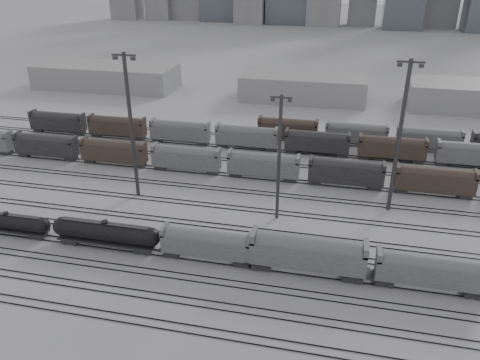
% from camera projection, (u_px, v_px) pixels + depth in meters
% --- Properties ---
extents(ground, '(900.00, 900.00, 0.00)m').
position_uv_depth(ground, '(176.00, 259.00, 72.66)').
color(ground, silver).
rests_on(ground, ground).
extents(tracks, '(220.00, 71.50, 0.16)m').
position_uv_depth(tracks, '(208.00, 206.00, 88.03)').
color(tracks, black).
rests_on(tracks, ground).
extents(tank_car_a, '(15.77, 2.63, 3.90)m').
position_uv_depth(tank_car_a, '(8.00, 222.00, 78.53)').
color(tank_car_a, black).
rests_on(tank_car_a, ground).
extents(tank_car_b, '(18.44, 3.07, 4.56)m').
position_uv_depth(tank_car_b, '(106.00, 232.00, 74.79)').
color(tank_car_b, black).
rests_on(tank_car_b, ground).
extents(hopper_car_a, '(14.08, 2.80, 5.03)m').
position_uv_depth(hopper_car_a, '(207.00, 243.00, 71.27)').
color(hopper_car_a, black).
rests_on(hopper_car_a, ground).
extents(hopper_car_b, '(16.85, 3.35, 6.02)m').
position_uv_depth(hopper_car_b, '(308.00, 252.00, 67.96)').
color(hopper_car_b, black).
rests_on(hopper_car_b, ground).
extents(hopper_car_c, '(14.92, 2.96, 5.33)m').
position_uv_depth(hopper_car_c, '(431.00, 270.00, 64.78)').
color(hopper_car_c, black).
rests_on(hopper_car_c, ground).
extents(light_mast_b, '(4.44, 0.71, 27.73)m').
position_uv_depth(light_mast_b, '(131.00, 124.00, 85.94)').
color(light_mast_b, '#37373A').
rests_on(light_mast_b, ground).
extents(light_mast_c, '(3.62, 0.58, 22.62)m').
position_uv_depth(light_mast_c, '(279.00, 156.00, 79.10)').
color(light_mast_c, '#37373A').
rests_on(light_mast_c, ground).
extents(light_mast_d, '(4.44, 0.71, 27.74)m').
position_uv_depth(light_mast_d, '(400.00, 135.00, 80.70)').
color(light_mast_d, '#37373A').
rests_on(light_mast_d, ground).
extents(bg_string_near, '(151.00, 3.00, 5.60)m').
position_uv_depth(bg_string_near, '(263.00, 166.00, 98.02)').
color(bg_string_near, slate).
rests_on(bg_string_near, ground).
extents(bg_string_mid, '(151.00, 3.00, 5.60)m').
position_uv_depth(bg_string_mid, '(317.00, 143.00, 110.12)').
color(bg_string_mid, black).
rests_on(bg_string_mid, ground).
extents(bg_string_far, '(66.00, 3.00, 5.60)m').
position_uv_depth(bg_string_far, '(392.00, 137.00, 113.70)').
color(bg_string_far, '#46332C').
rests_on(bg_string_far, ground).
extents(warehouse_left, '(50.00, 18.00, 8.00)m').
position_uv_depth(warehouse_left, '(106.00, 76.00, 166.38)').
color(warehouse_left, gray).
rests_on(warehouse_left, ground).
extents(warehouse_mid, '(40.00, 18.00, 8.00)m').
position_uv_depth(warehouse_mid, '(303.00, 87.00, 152.53)').
color(warehouse_mid, gray).
rests_on(warehouse_mid, ground).
extents(warehouse_right, '(35.00, 18.00, 8.00)m').
position_uv_depth(warehouse_right, '(467.00, 96.00, 142.64)').
color(warehouse_right, gray).
rests_on(warehouse_right, ground).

